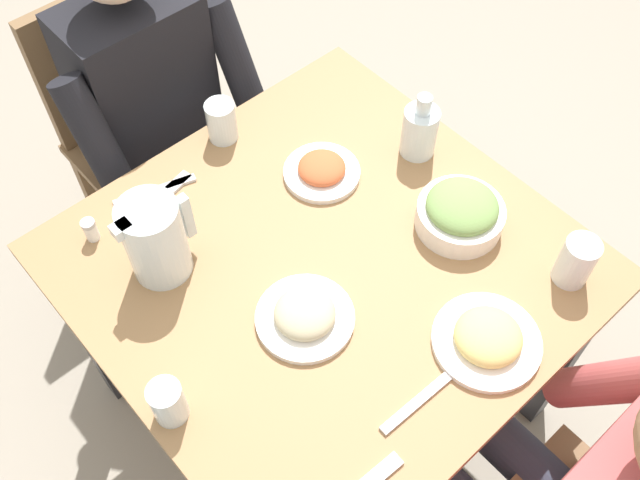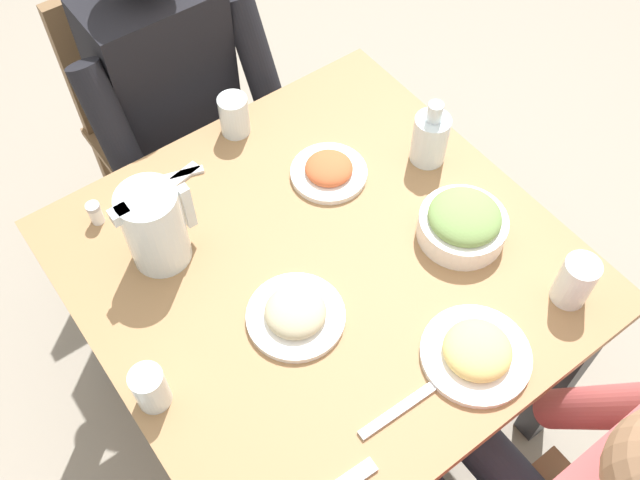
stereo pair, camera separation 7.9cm
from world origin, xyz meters
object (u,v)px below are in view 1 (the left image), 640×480
(oil_carafe, at_px, (419,133))
(dining_table, at_px, (324,289))
(chair_far, at_px, (137,123))
(plate_rice_curry, at_px, (322,170))
(diner_far, at_px, (169,126))
(plate_beans, at_px, (305,315))
(plate_fries, at_px, (488,338))
(water_glass_center, at_px, (576,261))
(water_pitcher, at_px, (155,239))
(salad_bowl, at_px, (461,212))
(water_glass_near_right, at_px, (221,121))
(salt_shaker, at_px, (90,230))
(water_glass_far_left, at_px, (168,402))

(oil_carafe, bearing_deg, dining_table, -166.64)
(chair_far, distance_m, oil_carafe, 0.85)
(plate_rice_curry, bearing_deg, diner_far, 106.87)
(plate_beans, xyz_separation_m, plate_fries, (0.22, -0.27, 0.00))
(plate_beans, distance_m, water_glass_center, 0.54)
(water_pitcher, distance_m, salad_bowl, 0.62)
(water_pitcher, distance_m, water_glass_near_right, 0.37)
(chair_far, relative_size, diner_far, 0.74)
(plate_rice_curry, bearing_deg, oil_carafe, -23.06)
(plate_rice_curry, bearing_deg, salad_bowl, -67.23)
(water_glass_near_right, bearing_deg, plate_fries, -86.42)
(plate_rice_curry, bearing_deg, water_pitcher, 175.45)
(salt_shaker, bearing_deg, oil_carafe, -22.28)
(plate_beans, bearing_deg, water_glass_near_right, 70.27)
(chair_far, bearing_deg, diner_far, -90.00)
(salt_shaker, bearing_deg, plate_beans, -65.41)
(water_pitcher, relative_size, plate_rice_curry, 1.11)
(plate_fries, distance_m, water_glass_far_left, 0.60)
(plate_rice_curry, distance_m, water_glass_far_left, 0.62)
(water_glass_center, height_order, salt_shaker, water_glass_center)
(dining_table, xyz_separation_m, salad_bowl, (0.27, -0.12, 0.15))
(dining_table, distance_m, water_glass_near_right, 0.45)
(plate_beans, height_order, water_glass_near_right, water_glass_near_right)
(water_pitcher, height_order, salt_shaker, water_pitcher)
(salt_shaker, bearing_deg, water_glass_far_left, -102.87)
(chair_far, xyz_separation_m, salt_shaker, (-0.34, -0.45, 0.26))
(chair_far, height_order, water_pitcher, water_pitcher)
(chair_far, xyz_separation_m, water_glass_near_right, (0.04, -0.40, 0.28))
(plate_fries, relative_size, salt_shaker, 3.86)
(plate_rice_curry, bearing_deg, water_glass_far_left, -157.42)
(water_glass_far_left, bearing_deg, salad_bowl, -4.80)
(dining_table, height_order, plate_rice_curry, plate_rice_curry)
(water_glass_near_right, bearing_deg, chair_far, 95.48)
(chair_far, height_order, water_glass_near_right, chair_far)
(dining_table, distance_m, plate_beans, 0.19)
(chair_far, relative_size, water_glass_near_right, 8.63)
(water_pitcher, relative_size, salt_shaker, 3.52)
(chair_far, xyz_separation_m, water_pitcher, (-0.27, -0.60, 0.33))
(dining_table, bearing_deg, water_glass_near_right, 82.33)
(diner_far, distance_m, salt_shaker, 0.43)
(water_glass_near_right, distance_m, salt_shaker, 0.38)
(water_pitcher, bearing_deg, oil_carafe, -11.25)
(water_pitcher, distance_m, salt_shaker, 0.19)
(water_glass_far_left, bearing_deg, oil_carafe, 10.64)
(dining_table, height_order, salt_shaker, salt_shaker)
(dining_table, bearing_deg, salad_bowl, -23.64)
(water_glass_near_right, distance_m, water_glass_center, 0.82)
(plate_rice_curry, distance_m, oil_carafe, 0.23)
(dining_table, bearing_deg, water_glass_far_left, -171.72)
(chair_far, xyz_separation_m, water_glass_center, (0.32, -1.17, 0.29))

